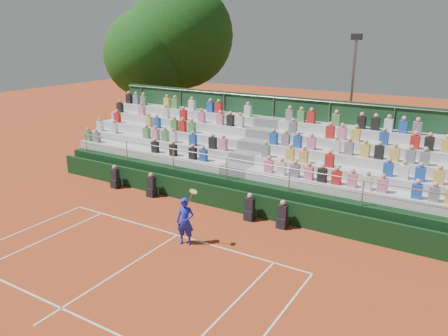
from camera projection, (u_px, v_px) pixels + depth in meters
The scene contains 8 objects.
ground at pixel (177, 235), 16.94m from camera, with size 90.00×90.00×0.00m, color #AB411C.
courtside_wall at pixel (221, 198), 19.40m from camera, with size 20.00×0.15×1.00m, color black.
line_officials at pixel (193, 196), 19.62m from camera, with size 9.55×0.40×1.19m.
grandstand at pixel (255, 167), 21.86m from camera, with size 20.00×5.20×4.40m.
tennis_player at pixel (185, 221), 16.00m from camera, with size 0.91×0.62×2.22m.
tree_west at pixel (149, 55), 31.12m from camera, with size 6.34×6.34×9.18m.
tree_east at pixel (180, 35), 31.65m from camera, with size 7.64×7.64×11.12m.
floodlight_mast at pixel (352, 89), 25.30m from camera, with size 0.60×0.25×7.45m.
Camera 1 is at (9.51, -12.23, 7.56)m, focal length 35.00 mm.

